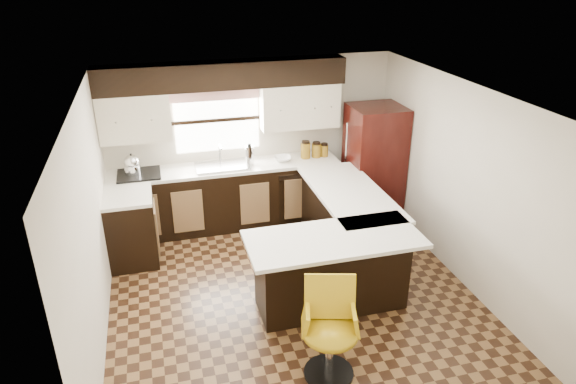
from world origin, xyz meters
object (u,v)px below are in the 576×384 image
object	(u,v)px
peninsula_return	(331,272)
bar_chair	(330,333)
peninsula_long	(344,226)
refrigerator	(374,164)

from	to	relation	value
peninsula_return	bar_chair	bearing A→B (deg)	-110.08
peninsula_long	bar_chair	xyz separation A→B (m)	(-0.90, -2.01, 0.04)
bar_chair	peninsula_return	bearing A→B (deg)	85.37
peninsula_return	refrigerator	distance (m)	2.38
peninsula_long	bar_chair	size ratio (longest dim) A/B	1.98
refrigerator	bar_chair	world-z (taller)	refrigerator
peninsula_long	refrigerator	bearing A→B (deg)	49.91
peninsula_return	refrigerator	bearing A→B (deg)	55.45
peninsula_long	peninsula_return	xyz separation A→B (m)	(-0.53, -0.97, 0.00)
peninsula_return	refrigerator	world-z (taller)	refrigerator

